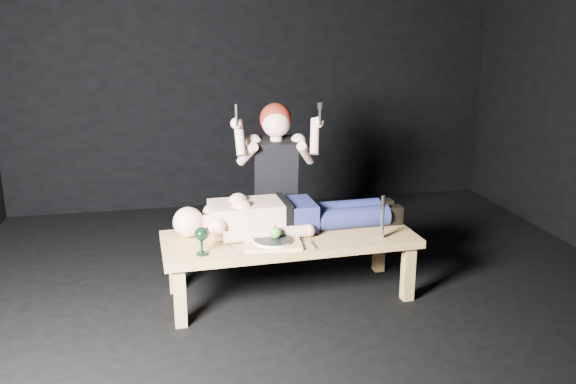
% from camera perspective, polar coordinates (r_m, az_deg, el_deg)
% --- Properties ---
extents(ground, '(5.00, 5.00, 0.00)m').
position_cam_1_polar(ground, '(4.19, 2.20, -10.79)').
color(ground, black).
rests_on(ground, ground).
extents(back_wall, '(5.00, 0.00, 5.00)m').
position_cam_1_polar(back_wall, '(6.21, -3.27, 12.38)').
color(back_wall, black).
rests_on(back_wall, ground).
extents(table, '(1.76, 0.73, 0.45)m').
position_cam_1_polar(table, '(4.26, 0.14, -6.98)').
color(table, tan).
rests_on(table, ground).
extents(lying_man, '(1.79, 0.62, 0.27)m').
position_cam_1_polar(lying_man, '(4.28, 0.38, -1.76)').
color(lying_man, '#E4AD8F').
rests_on(lying_man, table).
extents(kneeling_woman, '(0.80, 0.87, 1.34)m').
position_cam_1_polar(kneeling_woman, '(4.69, -1.21, 0.90)').
color(kneeling_woman, black).
rests_on(kneeling_woman, ground).
extents(serving_tray, '(0.39, 0.30, 0.02)m').
position_cam_1_polar(serving_tray, '(4.01, -1.47, -4.87)').
color(serving_tray, '#D2B76F').
rests_on(serving_tray, table).
extents(plate, '(0.27, 0.27, 0.02)m').
position_cam_1_polar(plate, '(4.00, -1.47, -4.59)').
color(plate, white).
rests_on(plate, serving_tray).
extents(apple, '(0.08, 0.08, 0.08)m').
position_cam_1_polar(apple, '(4.00, -1.20, -3.85)').
color(apple, '#429726').
rests_on(apple, plate).
extents(goblet, '(0.09, 0.09, 0.18)m').
position_cam_1_polar(goblet, '(3.86, -8.15, -4.61)').
color(goblet, black).
rests_on(goblet, table).
extents(fork_flat, '(0.05, 0.18, 0.01)m').
position_cam_1_polar(fork_flat, '(3.93, -5.24, -5.51)').
color(fork_flat, '#B2B2B7').
rests_on(fork_flat, table).
extents(knife_flat, '(0.02, 0.18, 0.01)m').
position_cam_1_polar(knife_flat, '(4.02, 2.39, -4.96)').
color(knife_flat, '#B2B2B7').
rests_on(knife_flat, table).
extents(spoon_flat, '(0.10, 0.17, 0.01)m').
position_cam_1_polar(spoon_flat, '(4.09, 1.53, -4.57)').
color(spoon_flat, '#B2B2B7').
rests_on(spoon_flat, table).
extents(carving_knife, '(0.04, 0.04, 0.30)m').
position_cam_1_polar(carving_knife, '(4.14, 8.92, -2.34)').
color(carving_knife, '#B2B2B7').
rests_on(carving_knife, table).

